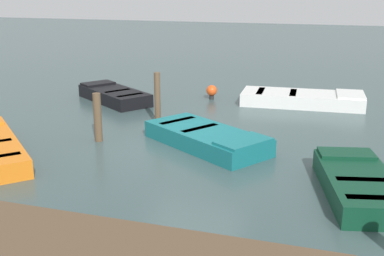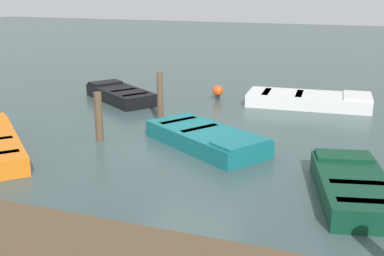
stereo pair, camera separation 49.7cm
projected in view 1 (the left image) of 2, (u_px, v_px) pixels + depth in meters
ground_plane at (192, 142)px, 11.80m from camera, size 80.00×80.00×0.00m
rowboat_teal at (207, 138)px, 11.40m from camera, size 3.41×2.86×0.46m
rowboat_dark_green at (359, 184)px, 8.73m from camera, size 1.81×2.97×0.46m
rowboat_black at (114, 95)px, 15.90m from camera, size 3.08×2.62×0.46m
rowboat_white at (303, 98)px, 15.38m from camera, size 3.89×1.73×0.46m
mooring_piling_near_right at (98, 117)px, 11.69m from camera, size 0.19×0.19×1.20m
mooring_piling_far_left at (157, 99)px, 13.11m from camera, size 0.17×0.17×1.44m
marker_buoy at (212, 91)px, 16.18m from camera, size 0.36×0.36×0.48m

